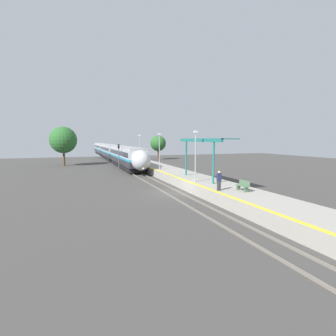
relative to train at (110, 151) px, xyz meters
name	(u,v)px	position (x,y,z in m)	size (l,w,h in m)	color
ground_plane	(172,193)	(0.00, -45.49, -2.27)	(120.00, 120.00, 0.00)	#423F3D
rail_left	(165,193)	(-0.72, -45.49, -2.19)	(0.08, 90.00, 0.15)	slate
rail_right	(179,192)	(0.72, -45.49, -2.19)	(0.08, 90.00, 0.15)	slate
train	(110,151)	(0.00, 0.00, 0.00)	(2.90, 68.98, 3.97)	black
platform_right	(206,186)	(3.78, -45.49, -1.75)	(4.26, 64.00, 1.04)	#9E998E
platform_bench	(243,185)	(4.10, -51.27, -0.77)	(0.44, 1.42, 0.89)	#4C6B4C
person_waiting	(219,180)	(2.29, -50.44, -0.37)	(0.36, 0.22, 1.66)	#333338
railway_signal	(119,155)	(-1.97, -25.59, 0.48)	(0.28, 0.28, 4.51)	#59595E
lamppost_near	(195,153)	(2.38, -45.71, 1.72)	(0.36, 0.20, 5.14)	#9E9EA3
lamppost_mid	(159,149)	(2.38, -34.06, 1.72)	(0.36, 0.20, 5.14)	#9E9EA3
lamppost_far	(140,147)	(2.38, -22.41, 1.72)	(0.36, 0.20, 5.14)	#9E9EA3
station_canopy	(203,142)	(4.13, -43.99, 2.80)	(2.02, 9.48, 4.37)	#1E6B66
background_tree_left	(63,140)	(-10.89, -12.71, 2.92)	(5.30, 5.30, 7.85)	brown
background_tree_right	(158,143)	(11.99, -3.50, 1.99)	(4.07, 4.07, 6.32)	brown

